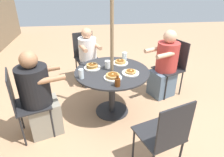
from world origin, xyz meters
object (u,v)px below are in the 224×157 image
at_px(patio_table, 112,80).
at_px(drinking_glass_b, 125,56).
at_px(pancake_plate_a, 130,72).
at_px(pancake_plate_b, 113,76).
at_px(pancake_plate_c, 92,66).
at_px(patio_chair_south, 85,54).
at_px(diner_west, 39,99).
at_px(patio_chair_west, 24,101).
at_px(patio_chair_north, 165,134).
at_px(diner_south, 89,60).
at_px(pancake_plate_d, 120,62).
at_px(drinking_glass_a, 81,74).
at_px(diner_east, 165,67).
at_px(syrup_bottle, 117,82).
at_px(coffee_cup, 108,64).
at_px(patio_chair_east, 172,64).

height_order(patio_table, drinking_glass_b, drinking_glass_b).
bearing_deg(pancake_plate_a, pancake_plate_b, 112.52).
bearing_deg(pancake_plate_b, pancake_plate_c, 37.47).
relative_size(patio_table, patio_chair_south, 1.13).
distance_m(diner_west, pancake_plate_c, 0.87).
bearing_deg(pancake_plate_a, patio_chair_west, 101.73).
distance_m(patio_chair_north, diner_south, 2.26).
height_order(pancake_plate_d, drinking_glass_a, drinking_glass_a).
bearing_deg(diner_east, patio_chair_west, 87.85).
height_order(diner_west, pancake_plate_c, diner_west).
relative_size(pancake_plate_a, pancake_plate_c, 1.00).
xyz_separation_m(patio_table, pancake_plate_b, (-0.22, 0.02, 0.18)).
bearing_deg(diner_south, drinking_glass_b, 116.11).
relative_size(patio_table, diner_west, 0.91).
bearing_deg(diner_south, diner_east, 137.13).
xyz_separation_m(diner_west, syrup_bottle, (-0.10, -1.00, 0.24)).
distance_m(pancake_plate_c, drinking_glass_a, 0.34).
relative_size(diner_south, diner_west, 0.92).
bearing_deg(patio_chair_west, pancake_plate_d, 97.08).
xyz_separation_m(diner_south, syrup_bottle, (-1.42, -0.36, 0.27)).
height_order(patio_table, pancake_plate_d, pancake_plate_d).
bearing_deg(pancake_plate_d, patio_chair_south, 31.52).
relative_size(diner_east, patio_chair_south, 1.22).
relative_size(diner_east, patio_chair_west, 1.22).
distance_m(diner_south, patio_chair_west, 1.61).
distance_m(syrup_bottle, coffee_cup, 0.55).
distance_m(patio_table, patio_chair_west, 1.22).
bearing_deg(pancake_plate_b, coffee_cup, 6.84).
height_order(syrup_bottle, drinking_glass_b, syrup_bottle).
distance_m(pancake_plate_c, coffee_cup, 0.23).
height_order(patio_chair_south, pancake_plate_a, patio_chair_south).
xyz_separation_m(patio_chair_north, pancake_plate_d, (1.40, 0.24, 0.19)).
xyz_separation_m(pancake_plate_b, syrup_bottle, (-0.22, -0.03, 0.03)).
distance_m(patio_chair_north, drinking_glass_b, 1.57).
distance_m(patio_chair_east, diner_west, 2.26).
distance_m(pancake_plate_a, pancake_plate_c, 0.58).
bearing_deg(diner_west, patio_chair_west, -90.00).
relative_size(diner_south, syrup_bottle, 7.29).
height_order(patio_chair_north, patio_chair_east, same).
height_order(patio_chair_west, drinking_glass_a, patio_chair_west).
bearing_deg(patio_chair_east, pancake_plate_d, 80.50).
bearing_deg(diner_east, patio_chair_east, -90.00).
xyz_separation_m(diner_east, diner_west, (-0.76, 1.93, 0.00)).
bearing_deg(syrup_bottle, patio_chair_north, -151.89).
relative_size(patio_chair_north, patio_chair_west, 1.00).
distance_m(patio_chair_north, pancake_plate_a, 1.06).
relative_size(pancake_plate_b, syrup_bottle, 1.62).
bearing_deg(syrup_bottle, drinking_glass_a, 60.23).
distance_m(patio_chair_north, drinking_glass_a, 1.29).
distance_m(diner_south, pancake_plate_a, 1.27).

